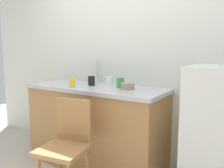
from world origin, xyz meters
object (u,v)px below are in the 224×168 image
(refrigerator, at_px, (221,137))
(cup_black, at_px, (91,81))
(cup_green, at_px, (120,83))
(terracotta_bowl, at_px, (127,86))
(chair, at_px, (67,144))
(cup_white, at_px, (110,81))
(cup_yellow, at_px, (72,82))

(refrigerator, distance_m, cup_black, 1.45)
(refrigerator, xyz_separation_m, cup_green, (-1.03, 0.04, 0.38))
(terracotta_bowl, relative_size, cup_green, 1.34)
(refrigerator, height_order, cup_green, refrigerator)
(terracotta_bowl, bearing_deg, chair, -112.27)
(cup_green, height_order, cup_black, same)
(terracotta_bowl, relative_size, cup_white, 1.38)
(cup_black, height_order, cup_white, cup_black)
(terracotta_bowl, distance_m, cup_green, 0.13)
(cup_yellow, distance_m, cup_white, 0.42)
(cup_yellow, bearing_deg, cup_white, 43.78)
(cup_green, bearing_deg, refrigerator, -2.35)
(cup_yellow, bearing_deg, chair, -54.27)
(cup_green, height_order, cup_yellow, cup_green)
(chair, distance_m, cup_green, 0.86)
(chair, distance_m, cup_yellow, 0.73)
(terracotta_bowl, bearing_deg, cup_white, 162.33)
(cup_black, bearing_deg, refrigerator, -0.12)
(cup_green, xyz_separation_m, cup_white, (-0.16, 0.03, -0.00))
(chair, relative_size, terracotta_bowl, 6.19)
(cup_green, relative_size, cup_yellow, 1.06)
(cup_yellow, height_order, cup_white, cup_white)
(refrigerator, bearing_deg, cup_white, 176.33)
(cup_yellow, bearing_deg, refrigerator, 8.03)
(chair, xyz_separation_m, cup_green, (0.14, 0.69, 0.49))
(cup_green, distance_m, cup_black, 0.36)
(cup_white, bearing_deg, refrigerator, -3.67)
(chair, height_order, terracotta_bowl, terracotta_bowl)
(chair, distance_m, terracotta_bowl, 0.83)
(refrigerator, relative_size, cup_white, 11.57)
(chair, relative_size, cup_yellow, 8.76)
(terracotta_bowl, bearing_deg, cup_green, 155.16)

